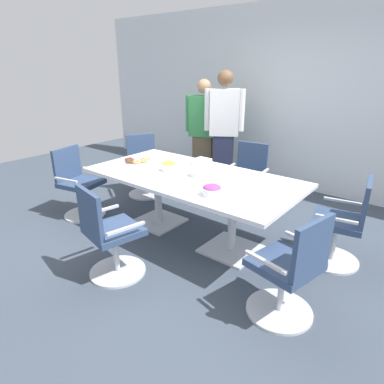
% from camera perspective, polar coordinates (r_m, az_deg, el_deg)
% --- Properties ---
extents(ground_plane, '(10.00, 10.00, 0.01)m').
position_cam_1_polar(ground_plane, '(3.98, -0.00, -7.47)').
color(ground_plane, '#3D4754').
extents(back_wall, '(8.00, 0.10, 2.80)m').
position_cam_1_polar(back_wall, '(5.59, 16.20, 15.24)').
color(back_wall, silver).
rests_on(back_wall, ground).
extents(conference_table, '(2.40, 1.20, 0.75)m').
position_cam_1_polar(conference_table, '(3.72, -0.00, 1.08)').
color(conference_table, white).
rests_on(conference_table, ground).
extents(office_chair_0, '(0.74, 0.74, 0.91)m').
position_cam_1_polar(office_chair_0, '(5.13, -8.27, 4.01)').
color(office_chair_0, silver).
rests_on(office_chair_0, ground).
extents(office_chair_1, '(0.64, 0.64, 0.91)m').
position_cam_1_polar(office_chair_1, '(4.58, -19.01, 0.93)').
color(office_chair_1, silver).
rests_on(office_chair_1, ground).
extents(office_chair_2, '(0.64, 0.64, 0.91)m').
position_cam_1_polar(office_chair_2, '(3.18, -14.13, -7.63)').
color(office_chair_2, silver).
rests_on(office_chair_2, ground).
extents(office_chair_3, '(0.64, 0.64, 0.91)m').
position_cam_1_polar(office_chair_3, '(2.71, 16.52, -13.31)').
color(office_chair_3, silver).
rests_on(office_chair_3, ground).
extents(office_chair_4, '(0.62, 0.62, 0.91)m').
position_cam_1_polar(office_chair_4, '(3.60, 24.61, -5.48)').
color(office_chair_4, silver).
rests_on(office_chair_4, ground).
extents(office_chair_5, '(0.60, 0.60, 0.91)m').
position_cam_1_polar(office_chair_5, '(4.61, 9.44, 1.95)').
color(office_chair_5, silver).
rests_on(office_chair_5, ground).
extents(person_standing_0, '(0.60, 0.36, 1.70)m').
position_cam_1_polar(person_standing_0, '(5.47, 1.99, 10.42)').
color(person_standing_0, brown).
rests_on(person_standing_0, ground).
extents(person_standing_1, '(0.55, 0.43, 1.84)m').
position_cam_1_polar(person_standing_1, '(5.21, 5.52, 10.75)').
color(person_standing_1, '#232842').
rests_on(person_standing_1, ground).
extents(snack_bowl_chips_yellow, '(0.17, 0.17, 0.12)m').
position_cam_1_polar(snack_bowl_chips_yellow, '(3.83, -4.01, 4.54)').
color(snack_bowl_chips_yellow, white).
rests_on(snack_bowl_chips_yellow, conference_table).
extents(snack_bowl_candy_mix, '(0.20, 0.20, 0.11)m').
position_cam_1_polar(snack_bowl_candy_mix, '(3.10, 3.47, 0.36)').
color(snack_bowl_candy_mix, white).
rests_on(snack_bowl_candy_mix, conference_table).
extents(donut_platter, '(0.33, 0.33, 0.04)m').
position_cam_1_polar(donut_platter, '(4.25, -9.38, 5.46)').
color(donut_platter, white).
rests_on(donut_platter, conference_table).
extents(plate_stack, '(0.21, 0.21, 0.05)m').
position_cam_1_polar(plate_stack, '(3.66, 1.18, 3.25)').
color(plate_stack, white).
rests_on(plate_stack, conference_table).
extents(napkin_pile, '(0.18, 0.18, 0.07)m').
position_cam_1_polar(napkin_pile, '(4.08, 1.73, 5.28)').
color(napkin_pile, white).
rests_on(napkin_pile, conference_table).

